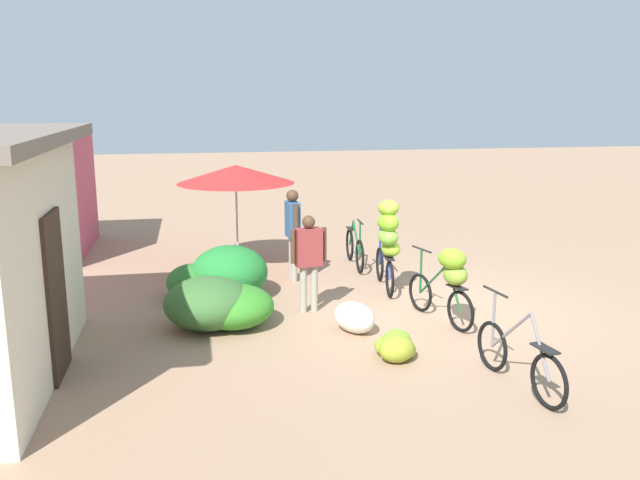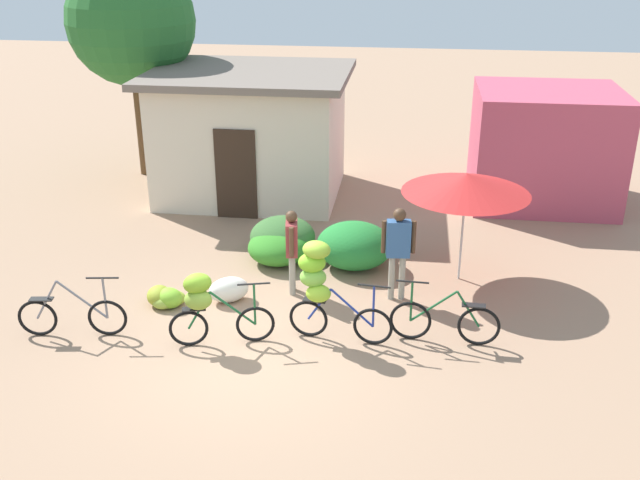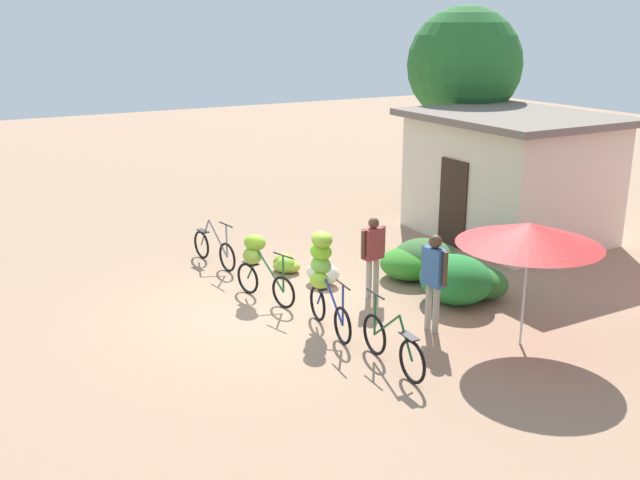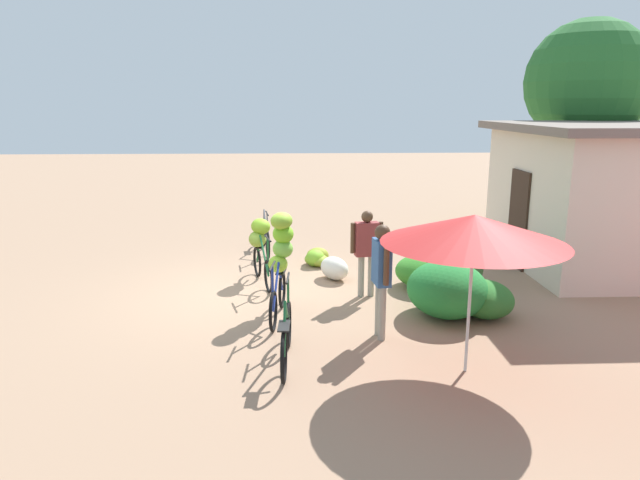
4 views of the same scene
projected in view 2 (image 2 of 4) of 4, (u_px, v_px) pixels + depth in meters
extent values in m
plane|color=#9E7B60|center=(253.00, 350.00, 11.20)|extent=(60.00, 60.00, 0.00)
cube|color=beige|center=(252.00, 137.00, 17.23)|extent=(4.06, 3.33, 2.77)
cube|color=#72665B|center=(249.00, 74.00, 16.64)|extent=(4.56, 3.83, 0.16)
cube|color=#332319|center=(236.00, 175.00, 15.85)|extent=(0.90, 0.06, 2.00)
cube|color=#BD475F|center=(544.00, 146.00, 16.79)|extent=(3.20, 2.80, 2.60)
cylinder|color=brown|center=(141.00, 118.00, 18.54)|extent=(0.26, 0.26, 2.92)
sphere|color=#27672B|center=(131.00, 21.00, 17.59)|extent=(3.09, 3.09, 3.09)
ellipsoid|color=#348326|center=(279.00, 247.00, 14.00)|extent=(1.18, 1.19, 0.61)
ellipsoid|color=#386630|center=(283.00, 237.00, 14.31)|extent=(1.28, 1.28, 0.75)
ellipsoid|color=#247C32|center=(354.00, 245.00, 13.75)|extent=(1.43, 1.27, 0.88)
ellipsoid|color=#2D712B|center=(360.00, 240.00, 14.35)|extent=(1.04, 0.90, 0.58)
cylinder|color=beige|center=(462.00, 230.00, 13.07)|extent=(0.04, 0.04, 1.95)
cone|color=red|center=(466.00, 183.00, 12.72)|extent=(2.26, 2.26, 0.35)
torus|color=black|center=(108.00, 318.00, 11.49)|extent=(0.62, 0.14, 0.62)
torus|color=black|center=(38.00, 318.00, 11.48)|extent=(0.62, 0.14, 0.62)
cylinder|color=slate|center=(47.00, 300.00, 11.35)|extent=(0.42, 0.09, 0.67)
cylinder|color=slate|center=(82.00, 300.00, 11.36)|extent=(0.73, 0.14, 0.67)
cylinder|color=black|center=(102.00, 278.00, 11.21)|extent=(0.50, 0.10, 0.03)
cylinder|color=slate|center=(105.00, 298.00, 11.35)|extent=(0.04, 0.04, 0.70)
cube|color=black|center=(41.00, 299.00, 11.34)|extent=(0.38, 0.19, 0.02)
torus|color=black|center=(255.00, 324.00, 11.32)|extent=(0.60, 0.20, 0.61)
torus|color=black|center=(189.00, 329.00, 11.20)|extent=(0.60, 0.20, 0.61)
cylinder|color=#19592D|center=(199.00, 310.00, 11.10)|extent=(0.38, 0.13, 0.62)
cylinder|color=#19592D|center=(233.00, 308.00, 11.16)|extent=(0.67, 0.21, 0.63)
cylinder|color=black|center=(254.00, 284.00, 11.05)|extent=(0.49, 0.16, 0.03)
cylinder|color=#19592D|center=(255.00, 304.00, 11.18)|extent=(0.04, 0.04, 0.70)
cube|color=black|center=(194.00, 309.00, 11.08)|extent=(0.38, 0.23, 0.02)
ellipsoid|color=#80A335|center=(198.00, 300.00, 11.01)|extent=(0.44, 0.36, 0.31)
ellipsoid|color=#77A924|center=(197.00, 283.00, 10.97)|extent=(0.55, 0.52, 0.30)
torus|color=black|center=(373.00, 327.00, 11.24)|extent=(0.62, 0.12, 0.62)
torus|color=black|center=(308.00, 319.00, 11.46)|extent=(0.62, 0.12, 0.62)
cylinder|color=navy|center=(320.00, 304.00, 11.31)|extent=(0.39, 0.08, 0.58)
cylinder|color=navy|center=(352.00, 308.00, 11.20)|extent=(0.69, 0.11, 0.59)
cylinder|color=black|center=(374.00, 286.00, 10.96)|extent=(0.50, 0.08, 0.03)
cylinder|color=navy|center=(374.00, 307.00, 11.10)|extent=(0.04, 0.04, 0.70)
cube|color=black|center=(315.00, 300.00, 11.31)|extent=(0.37, 0.18, 0.02)
ellipsoid|color=#95C630|center=(318.00, 293.00, 11.20)|extent=(0.40, 0.33, 0.27)
ellipsoid|color=#77B83D|center=(313.00, 277.00, 11.19)|extent=(0.44, 0.36, 0.30)
ellipsoid|color=#75BF24|center=(312.00, 263.00, 11.10)|extent=(0.46, 0.39, 0.31)
ellipsoid|color=#82AE2D|center=(317.00, 250.00, 10.99)|extent=(0.50, 0.43, 0.27)
torus|color=black|center=(410.00, 321.00, 11.38)|extent=(0.65, 0.08, 0.65)
torus|color=black|center=(479.00, 326.00, 11.21)|extent=(0.65, 0.08, 0.65)
cylinder|color=#19592D|center=(468.00, 309.00, 11.13)|extent=(0.40, 0.05, 0.59)
cylinder|color=#19592D|center=(434.00, 306.00, 11.21)|extent=(0.70, 0.07, 0.60)
cylinder|color=black|center=(413.00, 282.00, 11.11)|extent=(0.50, 0.05, 0.03)
cylinder|color=#19592D|center=(411.00, 301.00, 11.25)|extent=(0.04, 0.04, 0.67)
cube|color=black|center=(474.00, 305.00, 11.09)|extent=(0.37, 0.16, 0.02)
ellipsoid|color=olive|center=(171.00, 298.00, 12.49)|extent=(0.54, 0.47, 0.24)
ellipsoid|color=#93B13D|center=(162.00, 302.00, 12.38)|extent=(0.49, 0.46, 0.24)
ellipsoid|color=#7AB92C|center=(169.00, 298.00, 12.39)|extent=(0.57, 0.54, 0.35)
ellipsoid|color=olive|center=(159.00, 296.00, 12.47)|extent=(0.54, 0.59, 0.34)
ellipsoid|color=silver|center=(229.00, 290.00, 12.57)|extent=(0.83, 0.73, 0.44)
cylinder|color=gray|center=(402.00, 278.00, 12.58)|extent=(0.11, 0.11, 0.81)
cylinder|color=gray|center=(391.00, 277.00, 12.58)|extent=(0.11, 0.11, 0.81)
cube|color=#33598C|center=(399.00, 239.00, 12.29)|extent=(0.42, 0.24, 0.64)
cylinder|color=#4C3321|center=(414.00, 237.00, 12.27)|extent=(0.08, 0.08, 0.58)
cylinder|color=#4C3321|center=(384.00, 237.00, 12.28)|extent=(0.08, 0.08, 0.58)
sphere|color=#4C3321|center=(400.00, 215.00, 12.12)|extent=(0.22, 0.22, 0.22)
cylinder|color=gray|center=(292.00, 275.00, 12.75)|extent=(0.11, 0.11, 0.74)
cylinder|color=gray|center=(292.00, 271.00, 12.91)|extent=(0.11, 0.11, 0.74)
cube|color=maroon|center=(292.00, 238.00, 12.56)|extent=(0.26, 0.43, 0.59)
cylinder|color=#4C3321|center=(291.00, 242.00, 12.32)|extent=(0.08, 0.08, 0.53)
cylinder|color=#4C3321|center=(292.00, 231.00, 12.78)|extent=(0.08, 0.08, 0.53)
sphere|color=#4C3321|center=(291.00, 217.00, 12.41)|extent=(0.20, 0.20, 0.20)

